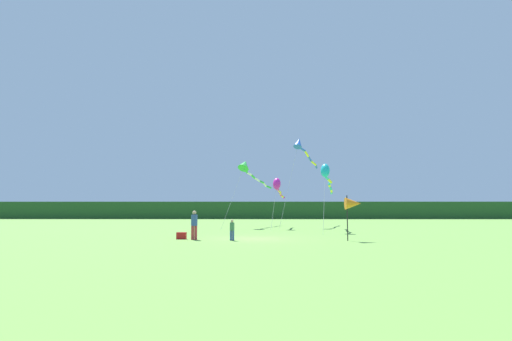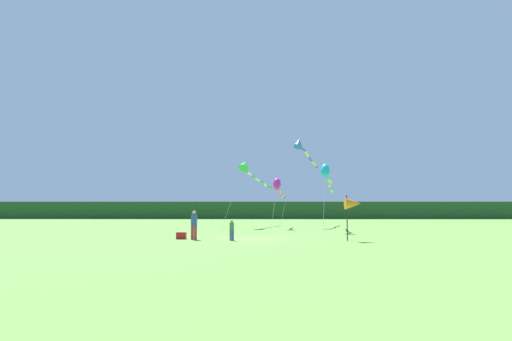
{
  "view_description": "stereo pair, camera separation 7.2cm",
  "coord_description": "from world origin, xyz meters",
  "px_view_note": "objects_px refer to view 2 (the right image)",
  "views": [
    {
      "loc": [
        0.25,
        -25.24,
        1.9
      ],
      "look_at": [
        0.0,
        6.0,
        4.73
      ],
      "focal_mm": 28.72,
      "sensor_mm": 36.0,
      "label": 1
    },
    {
      "loc": [
        0.33,
        -25.24,
        1.9
      ],
      "look_at": [
        0.0,
        6.0,
        4.73
      ],
      "focal_mm": 28.72,
      "sensor_mm": 36.0,
      "label": 2
    }
  ],
  "objects_px": {
    "person_child": "(232,229)",
    "person_adult": "(194,223)",
    "banner_flag_pole": "(353,204)",
    "kite_cyan": "(327,175)",
    "kite_magenta": "(278,186)",
    "kite_blue": "(302,147)",
    "cooler_box": "(181,236)",
    "kite_green": "(248,168)"
  },
  "relations": [
    {
      "from": "person_child",
      "to": "kite_magenta",
      "type": "bearing_deg",
      "value": 76.54
    },
    {
      "from": "banner_flag_pole",
      "to": "kite_green",
      "type": "relative_size",
      "value": 0.25
    },
    {
      "from": "person_child",
      "to": "kite_magenta",
      "type": "height_order",
      "value": "kite_magenta"
    },
    {
      "from": "kite_magenta",
      "to": "kite_blue",
      "type": "height_order",
      "value": "kite_blue"
    },
    {
      "from": "kite_blue",
      "to": "kite_cyan",
      "type": "bearing_deg",
      "value": -82.96
    },
    {
      "from": "banner_flag_pole",
      "to": "kite_cyan",
      "type": "distance_m",
      "value": 9.57
    },
    {
      "from": "cooler_box",
      "to": "person_adult",
      "type": "bearing_deg",
      "value": -28.89
    },
    {
      "from": "person_child",
      "to": "person_adult",
      "type": "bearing_deg",
      "value": 164.9
    },
    {
      "from": "person_adult",
      "to": "kite_blue",
      "type": "distance_m",
      "value": 20.47
    },
    {
      "from": "kite_magenta",
      "to": "kite_green",
      "type": "height_order",
      "value": "kite_green"
    },
    {
      "from": "person_child",
      "to": "kite_blue",
      "type": "relative_size",
      "value": 0.11
    },
    {
      "from": "cooler_box",
      "to": "kite_blue",
      "type": "distance_m",
      "value": 20.72
    },
    {
      "from": "person_adult",
      "to": "kite_cyan",
      "type": "distance_m",
      "value": 13.11
    },
    {
      "from": "cooler_box",
      "to": "kite_magenta",
      "type": "height_order",
      "value": "kite_magenta"
    },
    {
      "from": "cooler_box",
      "to": "kite_blue",
      "type": "height_order",
      "value": "kite_blue"
    },
    {
      "from": "kite_green",
      "to": "person_child",
      "type": "bearing_deg",
      "value": -91.45
    },
    {
      "from": "person_child",
      "to": "cooler_box",
      "type": "xyz_separation_m",
      "value": [
        -3.13,
        1.08,
        -0.47
      ]
    },
    {
      "from": "kite_magenta",
      "to": "person_child",
      "type": "bearing_deg",
      "value": -103.46
    },
    {
      "from": "banner_flag_pole",
      "to": "kite_green",
      "type": "xyz_separation_m",
      "value": [
        -6.57,
        16.08,
        3.64
      ]
    },
    {
      "from": "cooler_box",
      "to": "banner_flag_pole",
      "type": "xyz_separation_m",
      "value": [
        10.1,
        -1.22,
        1.91
      ]
    },
    {
      "from": "banner_flag_pole",
      "to": "kite_cyan",
      "type": "xyz_separation_m",
      "value": [
        0.04,
        9.27,
        2.38
      ]
    },
    {
      "from": "kite_cyan",
      "to": "kite_green",
      "type": "distance_m",
      "value": 9.57
    },
    {
      "from": "cooler_box",
      "to": "kite_cyan",
      "type": "relative_size",
      "value": 0.06
    },
    {
      "from": "kite_magenta",
      "to": "kite_cyan",
      "type": "relative_size",
      "value": 0.69
    },
    {
      "from": "kite_cyan",
      "to": "kite_green",
      "type": "bearing_deg",
      "value": 134.18
    },
    {
      "from": "kite_green",
      "to": "person_adult",
      "type": "bearing_deg",
      "value": -99.99
    },
    {
      "from": "kite_blue",
      "to": "kite_green",
      "type": "xyz_separation_m",
      "value": [
        -5.52,
        -2.01,
        -2.36
      ]
    },
    {
      "from": "person_child",
      "to": "kite_blue",
      "type": "height_order",
      "value": "kite_blue"
    },
    {
      "from": "person_child",
      "to": "cooler_box",
      "type": "height_order",
      "value": "person_child"
    },
    {
      "from": "kite_green",
      "to": "kite_cyan",
      "type": "bearing_deg",
      "value": -45.82
    },
    {
      "from": "banner_flag_pole",
      "to": "kite_magenta",
      "type": "xyz_separation_m",
      "value": [
        -3.74,
        13.65,
        1.78
      ]
    },
    {
      "from": "person_adult",
      "to": "kite_blue",
      "type": "bearing_deg",
      "value": 64.62
    },
    {
      "from": "person_child",
      "to": "kite_blue",
      "type": "bearing_deg",
      "value": 71.72
    },
    {
      "from": "kite_magenta",
      "to": "kite_green",
      "type": "bearing_deg",
      "value": 139.4
    },
    {
      "from": "person_adult",
      "to": "kite_cyan",
      "type": "height_order",
      "value": "kite_cyan"
    },
    {
      "from": "kite_blue",
      "to": "kite_green",
      "type": "distance_m",
      "value": 6.33
    },
    {
      "from": "kite_green",
      "to": "cooler_box",
      "type": "bearing_deg",
      "value": -103.36
    },
    {
      "from": "cooler_box",
      "to": "person_child",
      "type": "bearing_deg",
      "value": -19.03
    },
    {
      "from": "kite_magenta",
      "to": "kite_green",
      "type": "distance_m",
      "value": 4.17
    },
    {
      "from": "banner_flag_pole",
      "to": "kite_blue",
      "type": "height_order",
      "value": "kite_blue"
    },
    {
      "from": "kite_magenta",
      "to": "kite_green",
      "type": "relative_size",
      "value": 0.63
    },
    {
      "from": "person_child",
      "to": "banner_flag_pole",
      "type": "xyz_separation_m",
      "value": [
        6.98,
        -0.14,
        1.44
      ]
    }
  ]
}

